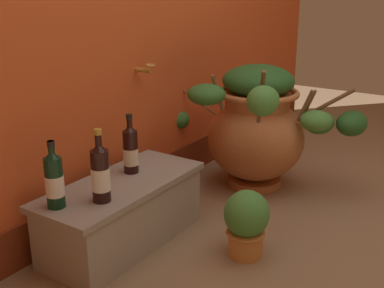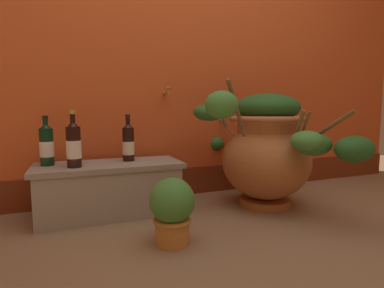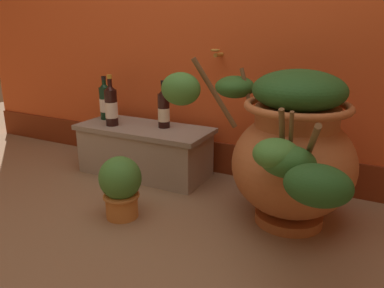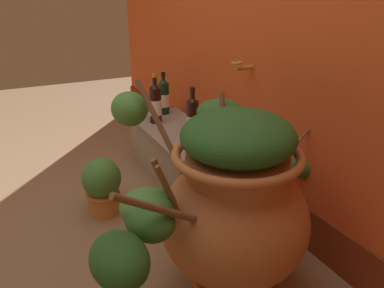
{
  "view_description": "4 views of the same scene",
  "coord_description": "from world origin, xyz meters",
  "px_view_note": "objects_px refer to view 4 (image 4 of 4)",
  "views": [
    {
      "loc": [
        -2.14,
        -0.61,
        1.25
      ],
      "look_at": [
        -0.09,
        0.74,
        0.41
      ],
      "focal_mm": 45.93,
      "sensor_mm": 36.0,
      "label": 1
    },
    {
      "loc": [
        -0.73,
        -1.02,
        0.64
      ],
      "look_at": [
        0.02,
        0.86,
        0.42
      ],
      "focal_mm": 27.77,
      "sensor_mm": 36.0,
      "label": 2
    },
    {
      "loc": [
        0.83,
        -1.11,
        0.96
      ],
      "look_at": [
        -0.12,
        0.74,
        0.3
      ],
      "focal_mm": 35.68,
      "sensor_mm": 36.0,
      "label": 3
    },
    {
      "loc": [
        1.58,
        -0.09,
        1.18
      ],
      "look_at": [
        -0.07,
        0.73,
        0.42
      ],
      "focal_mm": 36.45,
      "sensor_mm": 36.0,
      "label": 4
    }
  ],
  "objects_px": {
    "potted_shrub": "(102,185)",
    "wine_bottle_right": "(193,116)",
    "wine_bottle_left": "(164,96)",
    "wine_bottle_middle": "(155,103)",
    "terracotta_urn": "(229,202)"
  },
  "relations": [
    {
      "from": "terracotta_urn",
      "to": "wine_bottle_middle",
      "type": "xyz_separation_m",
      "value": [
        -1.2,
        0.17,
        0.07
      ]
    },
    {
      "from": "wine_bottle_left",
      "to": "wine_bottle_middle",
      "type": "bearing_deg",
      "value": -39.12
    },
    {
      "from": "terracotta_urn",
      "to": "wine_bottle_left",
      "type": "bearing_deg",
      "value": 167.96
    },
    {
      "from": "wine_bottle_right",
      "to": "potted_shrub",
      "type": "relative_size",
      "value": 0.92
    },
    {
      "from": "wine_bottle_middle",
      "to": "terracotta_urn",
      "type": "bearing_deg",
      "value": -7.9
    },
    {
      "from": "wine_bottle_middle",
      "to": "potted_shrub",
      "type": "xyz_separation_m",
      "value": [
        0.43,
        -0.49,
        -0.28
      ]
    },
    {
      "from": "wine_bottle_right",
      "to": "potted_shrub",
      "type": "distance_m",
      "value": 0.67
    },
    {
      "from": "terracotta_urn",
      "to": "wine_bottle_right",
      "type": "bearing_deg",
      "value": 162.42
    },
    {
      "from": "terracotta_urn",
      "to": "potted_shrub",
      "type": "bearing_deg",
      "value": -157.13
    },
    {
      "from": "wine_bottle_left",
      "to": "wine_bottle_right",
      "type": "bearing_deg",
      "value": -1.39
    },
    {
      "from": "wine_bottle_left",
      "to": "wine_bottle_right",
      "type": "height_order",
      "value": "wine_bottle_right"
    },
    {
      "from": "wine_bottle_right",
      "to": "potted_shrub",
      "type": "height_order",
      "value": "wine_bottle_right"
    },
    {
      "from": "potted_shrub",
      "to": "wine_bottle_right",
      "type": "bearing_deg",
      "value": 99.62
    },
    {
      "from": "terracotta_urn",
      "to": "wine_bottle_right",
      "type": "distance_m",
      "value": 0.91
    },
    {
      "from": "terracotta_urn",
      "to": "wine_bottle_middle",
      "type": "distance_m",
      "value": 1.21
    }
  ]
}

